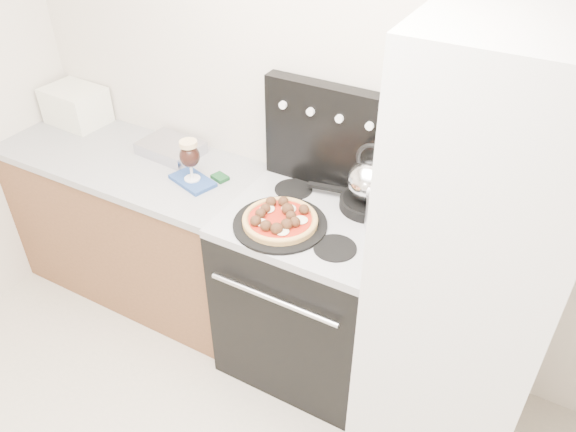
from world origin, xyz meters
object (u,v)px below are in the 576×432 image
Objects in this scene: pizza_pan at (280,224)px; oven_mitt at (193,181)px; stove_body at (310,295)px; beer_glass at (190,160)px; base_cabinet at (142,228)px; fridge at (471,266)px; tea_kettle at (371,177)px; stock_pot at (392,212)px; pizza at (280,219)px; skillet at (369,203)px; toaster_oven at (76,105)px.

oven_mitt is at bearing 168.40° from pizza_pan.
pizza_pan is (0.56, -0.11, 0.02)m from oven_mitt.
stove_body is at bearing 0.71° from oven_mitt.
base_cabinet is at bearing 175.78° from beer_glass.
tea_kettle is at bearing 157.39° from fridge.
stock_pot is (0.32, 0.09, 0.56)m from stove_body.
fridge is at bearing 7.02° from pizza.
pizza is at bearing -152.65° from stock_pot.
skillet is at bearing 7.28° from base_cabinet.
skillet is at bearing 157.39° from fridge.
pizza is 1.23× the size of skillet.
tea_kettle is (0.84, 0.20, 0.17)m from oven_mitt.
pizza reaches higher than oven_mitt.
pizza is at bearing 180.00° from pizza_pan.
fridge is (1.80, -0.05, 0.52)m from base_cabinet.
tea_kettle reaches higher than pizza.
oven_mitt is at bearing 179.29° from fridge.
base_cabinet is 6.33× the size of oven_mitt.
oven_mitt is at bearing -8.70° from toaster_oven.
toaster_oven is 1.96m from stock_pot.
pizza is (0.56, -0.11, -0.07)m from beer_glass.
base_cabinet is 1.15m from pizza.
pizza is (-0.80, -0.10, 0.01)m from fridge.
stove_body is at bearing 177.95° from fridge.
fridge is at bearing 7.02° from pizza_pan.
toaster_oven is 0.80× the size of pizza_pan.
skillet reaches higher than base_cabinet.
beer_glass is 0.52× the size of pizza_pan.
beer_glass is (0.97, -0.20, 0.02)m from toaster_oven.
stock_pot reaches higher than skillet.
stove_body is 3.98× the size of stock_pot.
oven_mitt is 0.99m from stock_pot.
toaster_oven is at bearing 177.04° from stock_pot.
oven_mitt is at bearing -4.22° from base_cabinet.
toaster_oven is at bearing 168.26° from pizza_pan.
beer_glass is at bearing 168.40° from pizza_pan.
skillet is at bearing 0.00° from tea_kettle.
fridge reaches higher than oven_mitt.
stock_pot reaches higher than oven_mitt.
oven_mitt is at bearing 168.40° from pizza.
toaster_oven is 1.82m from skillet.
fridge is (0.70, -0.03, 0.51)m from stove_body.
fridge is 0.80m from pizza_pan.
fridge is 0.56m from skillet.
fridge is 8.20× the size of tea_kettle.
stove_body is 0.65m from stock_pot.
stock_pot is (0.14, -0.10, -0.08)m from tea_kettle.
stove_body is 0.87m from fridge.
pizza is 0.44m from tea_kettle.
tea_kettle reaches higher than beer_glass.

